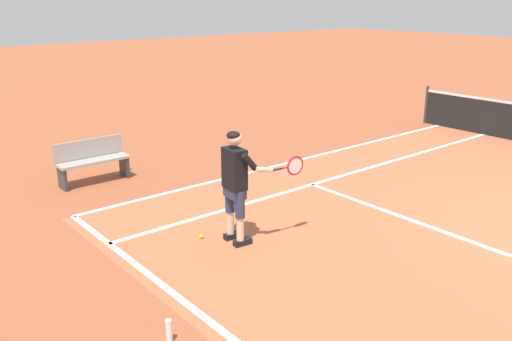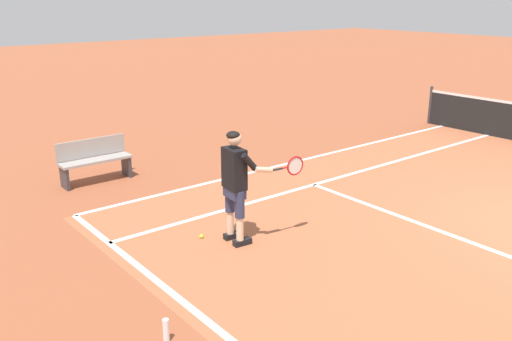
{
  "view_description": "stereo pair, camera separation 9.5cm",
  "coord_description": "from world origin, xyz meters",
  "views": [
    {
      "loc": [
        3.04,
        -8.95,
        3.53
      ],
      "look_at": [
        -2.97,
        -4.05,
        1.05
      ],
      "focal_mm": 38.47,
      "sensor_mm": 36.0,
      "label": 1
    },
    {
      "loc": [
        3.1,
        -8.88,
        3.53
      ],
      "look_at": [
        -2.97,
        -4.05,
        1.05
      ],
      "focal_mm": 38.47,
      "sensor_mm": 36.0,
      "label": 2
    }
  ],
  "objects": [
    {
      "name": "line_singles_left",
      "position": [
        -4.12,
        -0.62,
        0.0
      ],
      "size": [
        0.1,
        10.66,
        0.01
      ],
      "primitive_type": "cube",
      "color": "white",
      "rests_on": "ground"
    },
    {
      "name": "line_doubles_left",
      "position": [
        -5.49,
        -0.62,
        0.0
      ],
      "size": [
        0.1,
        10.66,
        0.01
      ],
      "primitive_type": "cube",
      "color": "white",
      "rests_on": "ground"
    },
    {
      "name": "tennis_player",
      "position": [
        -2.96,
        -4.42,
        0.99
      ],
      "size": [
        0.71,
        1.1,
        1.71
      ],
      "color": "black",
      "rests_on": "ground"
    },
    {
      "name": "tennis_ball_near_feet",
      "position": [
        -3.4,
        -4.77,
        0.03
      ],
      "size": [
        0.07,
        0.07,
        0.07
      ],
      "primitive_type": "sphere",
      "color": "#CCE02D",
      "rests_on": "ground"
    },
    {
      "name": "courtside_bench",
      "position": [
        -6.97,
        -4.93,
        0.45
      ],
      "size": [
        0.4,
        1.4,
        0.85
      ],
      "color": "#9E9993",
      "rests_on": "ground"
    },
    {
      "name": "water_bottle",
      "position": [
        -1.43,
        -6.5,
        0.14
      ],
      "size": [
        0.07,
        0.07,
        0.27
      ],
      "primitive_type": "cylinder",
      "color": "white",
      "rests_on": "ground"
    }
  ]
}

